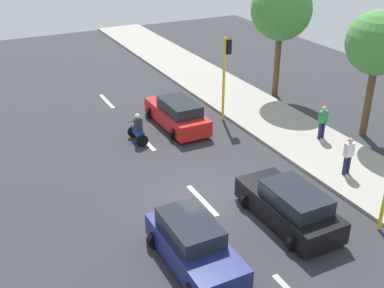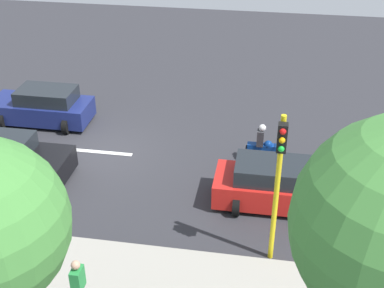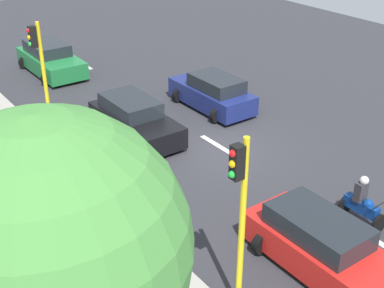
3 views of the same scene
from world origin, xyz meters
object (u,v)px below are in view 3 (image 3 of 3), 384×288
Objects in this scene: car_dark_blue at (213,93)px; pedestrian_near_signal at (44,159)px; car_green at (50,59)px; motorcycle at (362,204)px; pedestrian_by_tree at (40,223)px; street_tree_north at (51,250)px; car_red at (324,248)px; traffic_light_midblock at (40,65)px; traffic_light_corner at (240,205)px; car_black at (135,120)px.

car_dark_blue is 8.54m from pedestrian_near_signal.
car_green is 3.00× the size of motorcycle.
street_tree_north reaches higher than pedestrian_by_tree.
car_red is at bearing 117.47° from pedestrian_near_signal.
traffic_light_midblock is (6.84, -1.43, 2.22)m from car_dark_blue.
car_dark_blue is 0.60× the size of street_tree_north.
car_red is 3.49m from traffic_light_corner.
car_dark_blue is 10.76m from car_red.
car_dark_blue is at bearing 168.23° from traffic_light_midblock.
car_black is 9.88m from traffic_light_corner.
pedestrian_by_tree is 5.63m from traffic_light_corner.
pedestrian_by_tree is at bearing -105.96° from street_tree_north.
car_dark_blue is at bearing 114.57° from car_green.
street_tree_north is at bearing 21.23° from traffic_light_corner.
motorcycle is 0.34× the size of traffic_light_corner.
pedestrian_by_tree is 7.69m from street_tree_north.
car_dark_blue is 2.44× the size of pedestrian_by_tree.
car_dark_blue is 10.99m from pedestrian_by_tree.
traffic_light_midblock reaches higher than car_red.
traffic_light_midblock is 13.86m from street_tree_north.
pedestrian_near_signal is 0.38× the size of traffic_light_midblock.
car_green is at bearing -111.05° from street_tree_north.
street_tree_north is (7.65, 19.86, 4.40)m from car_green.
traffic_light_corner reaches higher than pedestrian_near_signal.
traffic_light_corner reaches higher than car_dark_blue.
traffic_light_midblock reaches higher than pedestrian_near_signal.
motorcycle is 8.98m from pedestrian_by_tree.
car_green is 2.72× the size of pedestrian_near_signal.
street_tree_north reaches higher than car_black.
street_tree_north reaches higher than traffic_light_midblock.
car_dark_blue is at bearing -112.74° from car_red.
car_green is 18.35m from car_red.
car_dark_blue is at bearing -135.11° from street_tree_north.
pedestrian_by_tree reaches higher than car_dark_blue.
traffic_light_midblock is (2.99, 6.99, 2.22)m from car_green.
pedestrian_by_tree is at bearing -40.71° from car_red.
street_tree_north is at bearing 71.42° from pedestrian_near_signal.
car_dark_blue and car_green have the same top height.
car_red is at bearing 89.65° from car_black.
motorcycle is at bearing -166.82° from street_tree_north.
street_tree_north reaches higher than pedestrian_near_signal.
pedestrian_by_tree reaches higher than motorcycle.
traffic_light_midblock is (5.18, -10.57, 2.29)m from motorcycle.
car_dark_blue is at bearing -151.96° from pedestrian_by_tree.
pedestrian_by_tree is at bearing 66.70° from car_green.
car_dark_blue is 0.90× the size of car_green.
car_green is at bearing -113.16° from traffic_light_midblock.
motorcycle is at bearing 105.66° from car_black.
car_black is 14.00m from street_tree_north.
car_black is at bearing -123.79° from street_tree_north.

